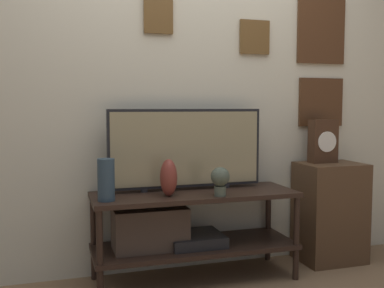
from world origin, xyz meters
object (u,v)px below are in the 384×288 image
(television, at_px, (186,148))
(vase_tall_ceramic, at_px, (106,180))
(vase_urn_stoneware, at_px, (169,178))
(mantel_clock, at_px, (323,141))
(decorative_bust, at_px, (220,179))

(television, xyz_separation_m, vase_tall_ceramic, (-0.56, -0.20, -0.15))
(television, height_order, vase_tall_ceramic, television)
(vase_urn_stoneware, height_order, vase_tall_ceramic, vase_tall_ceramic)
(vase_urn_stoneware, bearing_deg, mantel_clock, 8.13)
(television, distance_m, mantel_clock, 1.06)
(television, relative_size, mantel_clock, 3.31)
(decorative_bust, bearing_deg, vase_urn_stoneware, 162.59)
(vase_urn_stoneware, bearing_deg, vase_tall_ceramic, -176.01)
(vase_urn_stoneware, xyz_separation_m, mantel_clock, (1.22, 0.17, 0.19))
(vase_urn_stoneware, distance_m, mantel_clock, 1.25)
(television, relative_size, vase_tall_ceramic, 4.17)
(vase_urn_stoneware, height_order, decorative_bust, vase_urn_stoneware)
(decorative_bust, relative_size, mantel_clock, 0.57)
(television, xyz_separation_m, vase_urn_stoneware, (-0.17, -0.17, -0.16))
(vase_urn_stoneware, xyz_separation_m, decorative_bust, (0.31, -0.10, -0.01))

